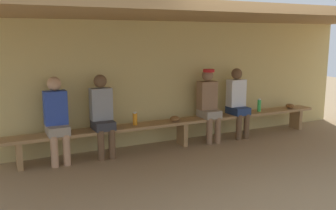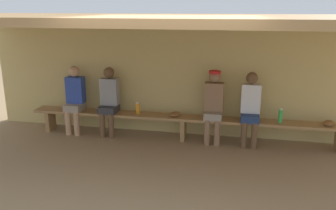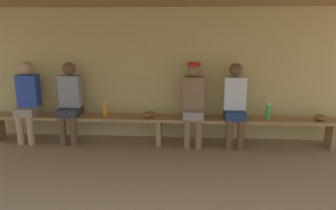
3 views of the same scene
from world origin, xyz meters
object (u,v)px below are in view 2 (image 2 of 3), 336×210
object	(u,v)px
player_in_blue	(250,106)
player_near_post	(109,99)
baseball_glove_dark_brown	(175,114)
player_middle	(214,103)
water_bottle_green	(138,108)
water_bottle_blue	(280,116)
bench	(183,120)
player_in_white	(75,97)
baseball_glove_tan	(329,123)

from	to	relation	value
player_in_blue	player_near_post	xyz separation A→B (m)	(-2.68, 0.00, 0.00)
baseball_glove_dark_brown	player_middle	bearing A→B (deg)	-53.10
water_bottle_green	player_middle	bearing A→B (deg)	-0.65
player_near_post	water_bottle_blue	xyz separation A→B (m)	(3.20, -0.01, -0.15)
bench	water_bottle_green	size ratio (longest dim) A/B	26.76
water_bottle_blue	baseball_glove_dark_brown	xyz separation A→B (m)	(-1.90, -0.02, -0.08)
player_in_white	baseball_glove_tan	world-z (taller)	player_in_white
water_bottle_green	baseball_glove_dark_brown	distance (m)	0.74
player_in_blue	player_near_post	bearing A→B (deg)	180.00
baseball_glove_tan	player_middle	bearing A→B (deg)	-59.91
baseball_glove_tan	player_in_white	bearing A→B (deg)	-59.69
baseball_glove_dark_brown	player_near_post	bearing A→B (deg)	123.58
player_in_white	baseball_glove_dark_brown	size ratio (longest dim) A/B	5.56
baseball_glove_dark_brown	player_in_blue	bearing A→B (deg)	-54.15
player_near_post	bench	bearing A→B (deg)	-0.12
player_in_blue	player_middle	bearing A→B (deg)	179.96
player_middle	water_bottle_green	world-z (taller)	player_middle
water_bottle_blue	water_bottle_green	distance (m)	2.64
player_middle	player_near_post	xyz separation A→B (m)	(-2.02, -0.00, -0.02)
player_in_blue	water_bottle_green	world-z (taller)	player_in_blue
bench	water_bottle_blue	distance (m)	1.75
water_bottle_blue	baseball_glove_dark_brown	world-z (taller)	water_bottle_blue
bench	baseball_glove_tan	world-z (taller)	baseball_glove_tan
player_middle	player_in_white	bearing A→B (deg)	-179.99
player_middle	baseball_glove_tan	world-z (taller)	player_middle
player_in_white	player_near_post	distance (m)	0.71
player_in_blue	water_bottle_blue	bearing A→B (deg)	-0.64
bench	baseball_glove_tan	size ratio (longest dim) A/B	25.00
player_middle	bench	bearing A→B (deg)	-179.63
player_middle	water_bottle_blue	bearing A→B (deg)	-0.31
bench	baseball_glove_tan	xyz separation A→B (m)	(2.55, -0.01, 0.12)
player_middle	baseball_glove_tan	bearing A→B (deg)	-0.38
bench	player_near_post	size ratio (longest dim) A/B	4.49
player_near_post	water_bottle_green	distance (m)	0.59
bench	baseball_glove_dark_brown	bearing A→B (deg)	-171.75
bench	water_bottle_blue	world-z (taller)	water_bottle_blue
water_bottle_blue	baseball_glove_tan	distance (m)	0.82
bench	player_middle	size ratio (longest dim) A/B	4.46
bench	player_in_blue	xyz separation A→B (m)	(1.21, 0.00, 0.34)
player_in_white	water_bottle_blue	size ratio (longest dim) A/B	5.20
water_bottle_blue	water_bottle_green	bearing A→B (deg)	179.50
water_bottle_green	baseball_glove_dark_brown	size ratio (longest dim) A/B	0.93
player_in_white	water_bottle_green	xyz separation A→B (m)	(1.28, 0.02, -0.16)
baseball_glove_tan	water_bottle_blue	bearing A→B (deg)	-60.01
player_middle	player_in_white	distance (m)	2.73
player_in_white	water_bottle_green	size ratio (longest dim) A/B	5.95
baseball_glove_dark_brown	bench	bearing A→B (deg)	-47.00
water_bottle_blue	baseball_glove_tan	size ratio (longest dim) A/B	1.07
water_bottle_green	water_bottle_blue	bearing A→B (deg)	-0.50
player_middle	baseball_glove_dark_brown	xyz separation A→B (m)	(-0.72, -0.03, -0.24)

